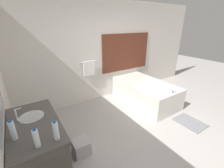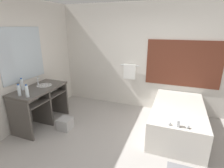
# 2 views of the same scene
# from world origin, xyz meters

# --- Properties ---
(ground_plane) EXTENTS (16.00, 16.00, 0.00)m
(ground_plane) POSITION_xyz_m (0.00, 0.00, 0.00)
(ground_plane) COLOR #A8A39E
(ground_plane) RESTS_ON ground
(wall_back_with_blinds) EXTENTS (7.40, 0.13, 2.70)m
(wall_back_with_blinds) POSITION_xyz_m (0.03, 2.23, 1.35)
(wall_back_with_blinds) COLOR silver
(wall_back_with_blinds) RESTS_ON ground_plane
(wall_left_with_mirror) EXTENTS (0.08, 7.40, 2.70)m
(wall_left_with_mirror) POSITION_xyz_m (-2.23, 0.01, 1.35)
(wall_left_with_mirror) COLOR silver
(wall_left_with_mirror) RESTS_ON ground_plane
(vanity_counter) EXTENTS (0.62, 1.22, 0.87)m
(vanity_counter) POSITION_xyz_m (-1.87, 0.54, 0.63)
(vanity_counter) COLOR #4C4742
(vanity_counter) RESTS_ON ground_plane
(sink_faucet) EXTENTS (0.09, 0.04, 0.18)m
(sink_faucet) POSITION_xyz_m (-2.05, 0.71, 0.96)
(sink_faucet) COLOR silver
(sink_faucet) RESTS_ON vanity_counter
(bathtub) EXTENTS (1.00, 1.82, 0.70)m
(bathtub) POSITION_xyz_m (0.99, 1.28, 0.32)
(bathtub) COLOR silver
(bathtub) RESTS_ON ground_plane
(water_bottle_1) EXTENTS (0.06, 0.06, 0.25)m
(water_bottle_1) POSITION_xyz_m (-1.69, 0.05, 0.99)
(water_bottle_1) COLOR white
(water_bottle_1) RESTS_ON vanity_counter
(water_bottle_2) EXTENTS (0.06, 0.06, 0.25)m
(water_bottle_2) POSITION_xyz_m (-2.09, 0.31, 0.99)
(water_bottle_2) COLOR white
(water_bottle_2) RESTS_ON vanity_counter
(water_bottle_3) EXTENTS (0.06, 0.06, 0.23)m
(water_bottle_3) POSITION_xyz_m (-1.89, 0.05, 0.98)
(water_bottle_3) COLOR white
(water_bottle_3) RESTS_ON vanity_counter
(waste_bin) EXTENTS (0.27, 0.27, 0.25)m
(waste_bin) POSITION_xyz_m (-1.26, 0.52, 0.12)
(waste_bin) COLOR #B2B2B2
(waste_bin) RESTS_ON ground_plane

